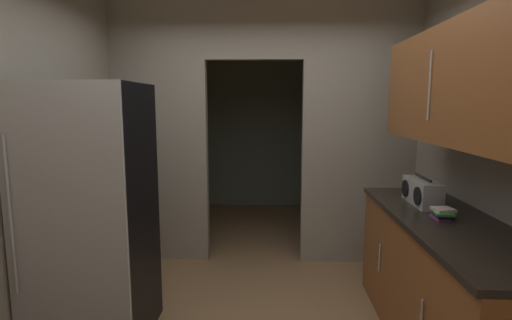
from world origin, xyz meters
TOP-DOWN VIEW (x-y plane):
  - kitchen_partition at (0.03, 1.63)m, footprint 3.17×0.12m
  - adjoining_room_shell at (0.00, 3.26)m, footprint 3.17×2.38m
  - refrigerator at (-1.18, 0.15)m, footprint 0.77×0.73m
  - lower_cabinet_run at (1.26, 0.05)m, footprint 0.65×1.97m
  - upper_cabinet_counterside at (1.26, 0.05)m, footprint 0.36×1.78m
  - boombox at (1.23, 0.45)m, footprint 0.17×0.44m
  - book_stack at (1.22, 0.06)m, footprint 0.15×0.17m

SIDE VIEW (x-z plane):
  - lower_cabinet_run at x=1.26m, z-range 0.00..0.94m
  - refrigerator at x=-1.18m, z-range 0.00..1.83m
  - book_stack at x=1.22m, z-range 0.94..1.01m
  - boombox at x=1.23m, z-range 0.92..1.14m
  - adjoining_room_shell at x=0.00m, z-range 0.00..2.85m
  - kitchen_partition at x=0.03m, z-range 0.11..2.96m
  - upper_cabinet_counterside at x=1.26m, z-range 1.44..2.16m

